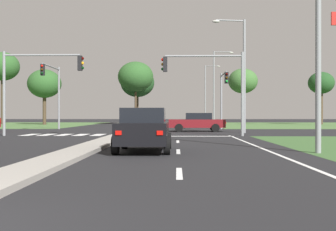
% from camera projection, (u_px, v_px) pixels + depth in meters
% --- Properties ---
extents(ground_plane, '(200.00, 200.00, 0.00)m').
position_uv_depth(ground_plane, '(133.00, 132.00, 34.78)').
color(ground_plane, black).
extents(median_island_near, '(1.20, 22.00, 0.14)m').
position_uv_depth(median_island_near, '(80.00, 151.00, 15.78)').
color(median_island_near, gray).
rests_on(median_island_near, ground).
extents(median_island_far, '(1.20, 36.00, 0.14)m').
position_uv_depth(median_island_far, '(151.00, 124.00, 59.77)').
color(median_island_far, '#ADA89E').
rests_on(median_island_far, ground).
extents(lane_dash_near, '(0.14, 2.00, 0.01)m').
position_uv_depth(lane_dash_near, '(179.00, 173.00, 10.21)').
color(lane_dash_near, silver).
rests_on(lane_dash_near, ground).
extents(lane_dash_second, '(0.14, 2.00, 0.01)m').
position_uv_depth(lane_dash_second, '(178.00, 152.00, 16.21)').
color(lane_dash_second, silver).
rests_on(lane_dash_second, ground).
extents(lane_dash_third, '(0.14, 2.00, 0.01)m').
position_uv_depth(lane_dash_third, '(178.00, 142.00, 22.21)').
color(lane_dash_third, silver).
rests_on(lane_dash_third, ground).
extents(edge_line_right, '(0.14, 24.00, 0.01)m').
position_uv_depth(edge_line_right, '(267.00, 151.00, 16.65)').
color(edge_line_right, silver).
rests_on(edge_line_right, ground).
extents(stop_bar_near, '(6.40, 0.50, 0.01)m').
position_uv_depth(stop_bar_near, '(182.00, 136.00, 27.71)').
color(stop_bar_near, silver).
rests_on(stop_bar_near, ground).
extents(crosswalk_bar_near, '(0.70, 2.80, 0.01)m').
position_uv_depth(crosswalk_bar_near, '(30.00, 135.00, 29.70)').
color(crosswalk_bar_near, silver).
rests_on(crosswalk_bar_near, ground).
extents(crosswalk_bar_second, '(0.70, 2.80, 0.01)m').
position_uv_depth(crosswalk_bar_second, '(47.00, 135.00, 29.68)').
color(crosswalk_bar_second, silver).
rests_on(crosswalk_bar_second, ground).
extents(crosswalk_bar_third, '(0.70, 2.80, 0.01)m').
position_uv_depth(crosswalk_bar_third, '(64.00, 135.00, 29.66)').
color(crosswalk_bar_third, silver).
rests_on(crosswalk_bar_third, ground).
extents(crosswalk_bar_fourth, '(0.70, 2.80, 0.01)m').
position_uv_depth(crosswalk_bar_fourth, '(81.00, 135.00, 29.64)').
color(crosswalk_bar_fourth, silver).
rests_on(crosswalk_bar_fourth, ground).
extents(crosswalk_bar_fifth, '(0.70, 2.80, 0.01)m').
position_uv_depth(crosswalk_bar_fifth, '(98.00, 135.00, 29.61)').
color(crosswalk_bar_fifth, silver).
rests_on(crosswalk_bar_fifth, ground).
extents(crosswalk_bar_sixth, '(0.70, 2.80, 0.01)m').
position_uv_depth(crosswalk_bar_sixth, '(115.00, 135.00, 29.59)').
color(crosswalk_bar_sixth, silver).
rests_on(crosswalk_bar_sixth, ground).
extents(crosswalk_bar_seventh, '(0.70, 2.80, 0.01)m').
position_uv_depth(crosswalk_bar_seventh, '(133.00, 135.00, 29.57)').
color(crosswalk_bar_seventh, silver).
rests_on(crosswalk_bar_seventh, ground).
extents(crosswalk_bar_eighth, '(0.70, 2.80, 0.01)m').
position_uv_depth(crosswalk_bar_eighth, '(150.00, 135.00, 29.55)').
color(crosswalk_bar_eighth, silver).
rests_on(crosswalk_bar_eighth, ground).
extents(car_maroon_near, '(4.52, 2.02, 1.49)m').
position_uv_depth(car_maroon_near, '(197.00, 122.00, 35.64)').
color(car_maroon_near, maroon).
rests_on(car_maroon_near, ground).
extents(car_grey_third, '(2.07, 4.21, 1.53)m').
position_uv_depth(car_grey_third, '(134.00, 119.00, 60.74)').
color(car_grey_third, slate).
rests_on(car_grey_third, ground).
extents(car_black_fourth, '(1.96, 4.21, 1.59)m').
position_uv_depth(car_black_fourth, '(144.00, 129.00, 16.25)').
color(car_black_fourth, black).
rests_on(car_black_fourth, ground).
extents(traffic_signal_far_left, '(0.32, 5.40, 5.83)m').
position_uv_depth(traffic_signal_far_left, '(53.00, 84.00, 39.57)').
color(traffic_signal_far_left, gray).
rests_on(traffic_signal_far_left, ground).
extents(traffic_signal_near_right, '(5.24, 0.32, 5.33)m').
position_uv_depth(traffic_signal_near_right, '(211.00, 77.00, 28.06)').
color(traffic_signal_near_right, gray).
rests_on(traffic_signal_near_right, ground).
extents(traffic_signal_near_left, '(5.23, 0.32, 5.41)m').
position_uv_depth(traffic_signal_near_left, '(34.00, 77.00, 28.28)').
color(traffic_signal_near_left, gray).
rests_on(traffic_signal_near_left, ground).
extents(traffic_signal_far_right, '(0.32, 4.65, 5.20)m').
position_uv_depth(traffic_signal_far_right, '(223.00, 89.00, 39.48)').
color(traffic_signal_far_right, gray).
rests_on(traffic_signal_far_right, ground).
extents(street_lamp_near, '(1.81, 1.22, 9.15)m').
position_uv_depth(street_lamp_near, '(315.00, 8.00, 15.49)').
color(street_lamp_near, gray).
rests_on(street_lamp_near, ground).
extents(street_lamp_second, '(2.49, 0.58, 8.36)m').
position_uv_depth(street_lamp_second, '(241.00, 69.00, 32.56)').
color(street_lamp_second, gray).
rests_on(street_lamp_second, ground).
extents(street_lamp_third, '(2.70, 0.29, 9.85)m').
position_uv_depth(street_lamp_third, '(216.00, 84.00, 59.27)').
color(street_lamp_third, gray).
rests_on(street_lamp_third, ground).
extents(street_lamp_fourth, '(2.62, 0.65, 9.91)m').
position_uv_depth(street_lamp_fourth, '(207.00, 91.00, 76.99)').
color(street_lamp_fourth, gray).
rests_on(street_lamp_fourth, ground).
extents(pedestrian_at_median, '(0.34, 0.34, 1.74)m').
position_uv_depth(pedestrian_at_median, '(143.00, 116.00, 46.60)').
color(pedestrian_at_median, '#9E8966').
rests_on(pedestrian_at_median, median_island_far).
extents(treeline_near, '(4.77, 4.77, 10.25)m').
position_uv_depth(treeline_near, '(2.00, 67.00, 62.93)').
color(treeline_near, '#423323').
rests_on(treeline_near, ground).
extents(treeline_second, '(4.52, 4.52, 7.46)m').
position_uv_depth(treeline_second, '(44.00, 84.00, 59.77)').
color(treeline_second, '#423323').
rests_on(treeline_second, ground).
extents(treeline_third, '(4.76, 4.76, 8.50)m').
position_uv_depth(treeline_third, '(136.00, 77.00, 59.66)').
color(treeline_third, '#423323').
rests_on(treeline_third, ground).
extents(treeline_fourth, '(4.88, 4.88, 8.04)m').
position_uv_depth(treeline_fourth, '(137.00, 83.00, 63.95)').
color(treeline_fourth, '#423323').
rests_on(treeline_fourth, ground).
extents(treeline_fifth, '(4.17, 4.17, 7.91)m').
position_uv_depth(treeline_fifth, '(243.00, 81.00, 62.94)').
color(treeline_fifth, '#423323').
rests_on(treeline_fifth, ground).
extents(treeline_sixth, '(3.59, 3.59, 7.30)m').
position_uv_depth(treeline_sixth, '(321.00, 83.00, 61.54)').
color(treeline_sixth, '#423323').
rests_on(treeline_sixth, ground).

